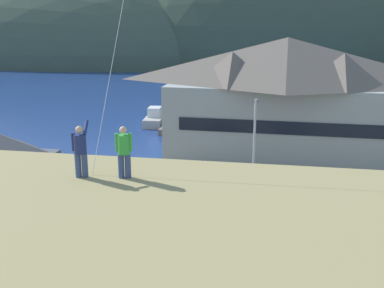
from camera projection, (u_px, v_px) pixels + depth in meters
name	position (u px, v px, depth m)	size (l,w,h in m)	color
ground_plane	(152.00, 259.00, 24.52)	(600.00, 600.00, 0.00)	#66604C
parking_lot_pad	(172.00, 220.00, 29.26)	(40.00, 20.00, 0.10)	gray
bay_water	(240.00, 92.00, 81.54)	(360.00, 84.00, 0.03)	navy
far_hill_west_ridge	(80.00, 60.00, 148.84)	(142.44, 73.46, 59.80)	#42513D
far_hill_east_peak	(261.00, 64.00, 133.59)	(91.77, 54.45, 79.26)	#3D4C38
harbor_lodge	(285.00, 95.00, 41.45)	(22.18, 10.39, 10.87)	#999E99
wharf_dock	(181.00, 124.00, 55.02)	(3.20, 10.20, 0.70)	#70604C
moored_boat_wharfside	(156.00, 118.00, 56.29)	(2.63, 6.77, 2.16)	#A8A399
moored_boat_outer_mooring	(209.00, 123.00, 53.58)	(2.84, 6.87, 2.16)	#A8A399
parked_car_front_row_red	(254.00, 248.00, 23.48)	(4.32, 2.30, 1.82)	#9EA3A8
parked_car_front_row_silver	(356.00, 249.00, 23.37)	(4.32, 2.30, 1.82)	silver
parked_car_mid_row_center	(191.00, 191.00, 31.29)	(4.34, 2.33, 1.82)	black
parked_car_corner_spot	(293.00, 206.00, 28.86)	(4.27, 2.19, 1.82)	navy
parked_car_back_row_left	(105.00, 191.00, 31.40)	(4.21, 2.07, 1.82)	slate
parking_light_pole	(254.00, 140.00, 32.68)	(0.24, 0.78, 6.85)	#ADADB2
person_kite_flyer	(80.00, 149.00, 15.03)	(0.52, 0.69, 1.86)	#384770
person_companion	(124.00, 150.00, 14.98)	(0.54, 0.40, 1.74)	#384770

